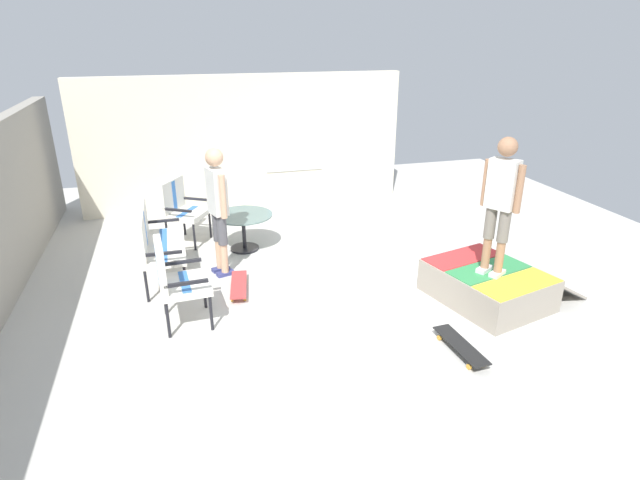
{
  "coord_description": "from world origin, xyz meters",
  "views": [
    {
      "loc": [
        -5.84,
        1.79,
        3.17
      ],
      "look_at": [
        -0.02,
        0.13,
        0.7
      ],
      "focal_mm": 28.97,
      "sensor_mm": 36.0,
      "label": 1
    }
  ],
  "objects_px": {
    "person_watching": "(218,202)",
    "person_skater": "(501,197)",
    "patio_chair_near_house": "(180,205)",
    "patio_table": "(243,225)",
    "skateboard_spare": "(461,346)",
    "patio_bench": "(154,239)",
    "skateboard_by_bench": "(239,285)",
    "patio_chair_by_wall": "(174,276)",
    "skate_ramp": "(489,284)"
  },
  "relations": [
    {
      "from": "person_watching",
      "to": "person_skater",
      "type": "xyz_separation_m",
      "value": [
        -1.8,
        -3.06,
        0.35
      ]
    },
    {
      "from": "patio_chair_near_house",
      "to": "patio_table",
      "type": "height_order",
      "value": "patio_chair_near_house"
    },
    {
      "from": "person_skater",
      "to": "patio_table",
      "type": "bearing_deg",
      "value": 45.81
    },
    {
      "from": "person_watching",
      "to": "skateboard_spare",
      "type": "height_order",
      "value": "person_watching"
    },
    {
      "from": "patio_bench",
      "to": "patio_table",
      "type": "bearing_deg",
      "value": -59.12
    },
    {
      "from": "patio_bench",
      "to": "skateboard_spare",
      "type": "height_order",
      "value": "patio_bench"
    },
    {
      "from": "person_watching",
      "to": "patio_chair_near_house",
      "type": "bearing_deg",
      "value": 19.83
    },
    {
      "from": "skateboard_by_bench",
      "to": "patio_table",
      "type": "bearing_deg",
      "value": -11.25
    },
    {
      "from": "patio_chair_by_wall",
      "to": "skateboard_by_bench",
      "type": "relative_size",
      "value": 1.24
    },
    {
      "from": "patio_chair_by_wall",
      "to": "patio_table",
      "type": "bearing_deg",
      "value": -27.9
    },
    {
      "from": "skate_ramp",
      "to": "patio_chair_near_house",
      "type": "xyz_separation_m",
      "value": [
        3.04,
        3.63,
        0.4
      ]
    },
    {
      "from": "person_skater",
      "to": "skateboard_spare",
      "type": "relative_size",
      "value": 2.04
    },
    {
      "from": "skate_ramp",
      "to": "patio_table",
      "type": "relative_size",
      "value": 2.14
    },
    {
      "from": "patio_chair_by_wall",
      "to": "skateboard_by_bench",
      "type": "distance_m",
      "value": 1.13
    },
    {
      "from": "patio_table",
      "to": "patio_chair_near_house",
      "type": "bearing_deg",
      "value": 57.23
    },
    {
      "from": "patio_table",
      "to": "skateboard_by_bench",
      "type": "xyz_separation_m",
      "value": [
        -1.37,
        0.27,
        -0.32
      ]
    },
    {
      "from": "person_watching",
      "to": "person_skater",
      "type": "distance_m",
      "value": 3.57
    },
    {
      "from": "skateboard_spare",
      "to": "patio_chair_by_wall",
      "type": "bearing_deg",
      "value": 63.51
    },
    {
      "from": "person_watching",
      "to": "skateboard_spare",
      "type": "xyz_separation_m",
      "value": [
        -2.64,
        -2.21,
        -0.96
      ]
    },
    {
      "from": "skateboard_by_bench",
      "to": "skateboard_spare",
      "type": "height_order",
      "value": "same"
    },
    {
      "from": "patio_chair_by_wall",
      "to": "skate_ramp",
      "type": "bearing_deg",
      "value": -97.05
    },
    {
      "from": "patio_chair_by_wall",
      "to": "person_watching",
      "type": "height_order",
      "value": "person_watching"
    },
    {
      "from": "patio_chair_near_house",
      "to": "patio_bench",
      "type": "bearing_deg",
      "value": 164.24
    },
    {
      "from": "patio_bench",
      "to": "patio_chair_near_house",
      "type": "height_order",
      "value": "same"
    },
    {
      "from": "skate_ramp",
      "to": "person_watching",
      "type": "bearing_deg",
      "value": 61.71
    },
    {
      "from": "patio_bench",
      "to": "patio_table",
      "type": "height_order",
      "value": "patio_bench"
    },
    {
      "from": "skateboard_spare",
      "to": "person_watching",
      "type": "bearing_deg",
      "value": 39.93
    },
    {
      "from": "patio_table",
      "to": "skateboard_spare",
      "type": "distance_m",
      "value": 3.87
    },
    {
      "from": "person_skater",
      "to": "patio_bench",
      "type": "bearing_deg",
      "value": 65.35
    },
    {
      "from": "skate_ramp",
      "to": "patio_chair_near_house",
      "type": "relative_size",
      "value": 1.89
    },
    {
      "from": "skateboard_by_bench",
      "to": "skateboard_spare",
      "type": "bearing_deg",
      "value": -134.66
    },
    {
      "from": "patio_chair_by_wall",
      "to": "person_watching",
      "type": "relative_size",
      "value": 0.58
    },
    {
      "from": "skate_ramp",
      "to": "patio_bench",
      "type": "bearing_deg",
      "value": 67.14
    },
    {
      "from": "person_skater",
      "to": "skateboard_by_bench",
      "type": "relative_size",
      "value": 2.02
    },
    {
      "from": "patio_chair_near_house",
      "to": "person_skater",
      "type": "xyz_separation_m",
      "value": [
        -3.15,
        -3.55,
        0.78
      ]
    },
    {
      "from": "skate_ramp",
      "to": "person_skater",
      "type": "bearing_deg",
      "value": 145.59
    },
    {
      "from": "patio_chair_near_house",
      "to": "person_watching",
      "type": "distance_m",
      "value": 1.5
    },
    {
      "from": "patio_chair_near_house",
      "to": "skateboard_spare",
      "type": "relative_size",
      "value": 1.26
    },
    {
      "from": "patio_table",
      "to": "person_skater",
      "type": "bearing_deg",
      "value": -134.19
    },
    {
      "from": "skate_ramp",
      "to": "patio_bench",
      "type": "height_order",
      "value": "patio_bench"
    },
    {
      "from": "patio_table",
      "to": "skateboard_by_bench",
      "type": "height_order",
      "value": "patio_table"
    },
    {
      "from": "patio_bench",
      "to": "patio_chair_by_wall",
      "type": "relative_size",
      "value": 1.23
    },
    {
      "from": "patio_chair_by_wall",
      "to": "skateboard_by_bench",
      "type": "xyz_separation_m",
      "value": [
        0.62,
        -0.78,
        -0.53
      ]
    },
    {
      "from": "skate_ramp",
      "to": "skateboard_by_bench",
      "type": "relative_size",
      "value": 2.35
    },
    {
      "from": "person_skater",
      "to": "skateboard_by_bench",
      "type": "bearing_deg",
      "value": 67.58
    },
    {
      "from": "patio_bench",
      "to": "patio_chair_by_wall",
      "type": "height_order",
      "value": "same"
    },
    {
      "from": "person_watching",
      "to": "skateboard_by_bench",
      "type": "distance_m",
      "value": 1.14
    },
    {
      "from": "skate_ramp",
      "to": "patio_table",
      "type": "height_order",
      "value": "patio_table"
    },
    {
      "from": "skate_ramp",
      "to": "patio_bench",
      "type": "xyz_separation_m",
      "value": [
        1.69,
        4.01,
        0.4
      ]
    },
    {
      "from": "person_skater",
      "to": "skateboard_by_bench",
      "type": "height_order",
      "value": "person_skater"
    }
  ]
}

